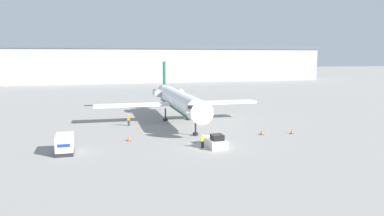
% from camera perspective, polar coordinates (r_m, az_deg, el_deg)
% --- Properties ---
extents(ground_plane, '(600.00, 600.00, 0.00)m').
position_cam_1_polar(ground_plane, '(46.82, 3.01, -6.08)').
color(ground_plane, gray).
extents(terminal_building, '(180.00, 16.80, 15.38)m').
position_cam_1_polar(terminal_building, '(163.71, -10.58, 6.57)').
color(terminal_building, '#9EA3AD').
rests_on(terminal_building, ground).
extents(airplane_main, '(28.57, 30.53, 10.38)m').
position_cam_1_polar(airplane_main, '(64.78, -2.13, 1.25)').
color(airplane_main, white).
rests_on(airplane_main, ground).
extents(pushback_tug, '(2.02, 4.40, 1.75)m').
position_cam_1_polar(pushback_tug, '(47.27, 3.49, -5.15)').
color(pushback_tug, silver).
rests_on(pushback_tug, ground).
extents(luggage_cart, '(1.96, 3.70, 2.26)m').
position_cam_1_polar(luggage_cart, '(46.38, -18.82, -5.21)').
color(luggage_cart, '#232326').
rests_on(luggage_cart, ground).
extents(worker_near_tug, '(0.40, 0.24, 1.69)m').
position_cam_1_polar(worker_near_tug, '(46.62, 1.62, -5.02)').
color(worker_near_tug, '#232838').
rests_on(worker_near_tug, ground).
extents(worker_by_wing, '(0.40, 0.26, 1.86)m').
position_cam_1_polar(worker_by_wing, '(61.89, -9.63, -1.79)').
color(worker_by_wing, '#232838').
rests_on(worker_by_wing, ground).
extents(traffic_cone_left, '(0.51, 0.51, 0.72)m').
position_cam_1_polar(traffic_cone_left, '(51.14, -9.62, -4.58)').
color(traffic_cone_left, black).
rests_on(traffic_cone_left, ground).
extents(traffic_cone_right, '(0.57, 0.57, 0.69)m').
position_cam_1_polar(traffic_cone_right, '(55.32, 10.58, -3.67)').
color(traffic_cone_right, black).
rests_on(traffic_cone_right, ground).
extents(traffic_cone_mid, '(0.51, 0.51, 0.81)m').
position_cam_1_polar(traffic_cone_mid, '(56.88, 14.95, -3.43)').
color(traffic_cone_mid, black).
rests_on(traffic_cone_mid, ground).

